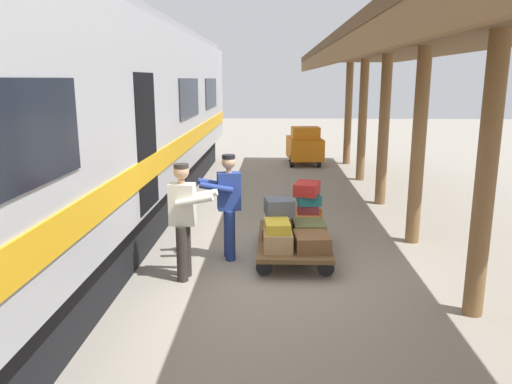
{
  "coord_description": "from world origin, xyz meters",
  "views": [
    {
      "loc": [
        0.34,
        7.29,
        2.86
      ],
      "look_at": [
        0.62,
        -0.28,
        1.15
      ],
      "focal_mm": 35.23,
      "sensor_mm": 36.0,
      "label": 1
    }
  ],
  "objects_px": {
    "suitcase_orange_carryall": "(307,220)",
    "train_car": "(46,134)",
    "suitcase_olive_duffel": "(309,230)",
    "porter_by_door": "(184,217)",
    "suitcase_slate_roller": "(279,207)",
    "suitcase_teal_softside": "(309,199)",
    "porter_in_overalls": "(228,203)",
    "luggage_cart": "(293,240)",
    "suitcase_gray_aluminum": "(277,221)",
    "suitcase_maroon_trunk": "(278,232)",
    "baggage_tug": "(305,146)",
    "suitcase_brown_leather": "(312,242)",
    "suitcase_burgundy_valise": "(308,208)",
    "suitcase_black_hardshell": "(277,221)",
    "suitcase_yellow_case": "(277,226)",
    "suitcase_red_plastic": "(307,188)",
    "suitcase_tan_vintage": "(278,240)"
  },
  "relations": [
    {
      "from": "suitcase_gray_aluminum",
      "to": "suitcase_slate_roller",
      "type": "relative_size",
      "value": 1.22
    },
    {
      "from": "suitcase_slate_roller",
      "to": "suitcase_red_plastic",
      "type": "xyz_separation_m",
      "value": [
        -0.48,
        -0.66,
        0.16
      ]
    },
    {
      "from": "suitcase_black_hardshell",
      "to": "suitcase_red_plastic",
      "type": "bearing_deg",
      "value": -128.99
    },
    {
      "from": "suitcase_brown_leather",
      "to": "suitcase_yellow_case",
      "type": "distance_m",
      "value": 0.57
    },
    {
      "from": "porter_in_overalls",
      "to": "porter_by_door",
      "type": "relative_size",
      "value": 1.0
    },
    {
      "from": "suitcase_orange_carryall",
      "to": "suitcase_yellow_case",
      "type": "xyz_separation_m",
      "value": [
        0.52,
        1.12,
        0.22
      ]
    },
    {
      "from": "baggage_tug",
      "to": "suitcase_teal_softside",
      "type": "bearing_deg",
      "value": 87.14
    },
    {
      "from": "porter_in_overalls",
      "to": "baggage_tug",
      "type": "xyz_separation_m",
      "value": [
        -1.76,
        -9.27,
        -0.3
      ]
    },
    {
      "from": "suitcase_teal_softside",
      "to": "porter_by_door",
      "type": "relative_size",
      "value": 0.29
    },
    {
      "from": "suitcase_tan_vintage",
      "to": "suitcase_brown_leather",
      "type": "distance_m",
      "value": 0.51
    },
    {
      "from": "suitcase_brown_leather",
      "to": "suitcase_maroon_trunk",
      "type": "bearing_deg",
      "value": -48.38
    },
    {
      "from": "suitcase_orange_carryall",
      "to": "suitcase_burgundy_valise",
      "type": "distance_m",
      "value": 0.21
    },
    {
      "from": "suitcase_orange_carryall",
      "to": "porter_in_overalls",
      "type": "distance_m",
      "value": 1.56
    },
    {
      "from": "suitcase_olive_duffel",
      "to": "suitcase_orange_carryall",
      "type": "height_order",
      "value": "suitcase_olive_duffel"
    },
    {
      "from": "suitcase_burgundy_valise",
      "to": "train_car",
      "type": "bearing_deg",
      "value": 16.78
    },
    {
      "from": "suitcase_olive_duffel",
      "to": "porter_in_overalls",
      "type": "bearing_deg",
      "value": 5.61
    },
    {
      "from": "suitcase_red_plastic",
      "to": "baggage_tug",
      "type": "xyz_separation_m",
      "value": [
        -0.46,
        -8.54,
        -0.39
      ]
    },
    {
      "from": "suitcase_tan_vintage",
      "to": "suitcase_brown_leather",
      "type": "xyz_separation_m",
      "value": [
        -0.51,
        0.0,
        -0.02
      ]
    },
    {
      "from": "porter_by_door",
      "to": "suitcase_slate_roller",
      "type": "bearing_deg",
      "value": -145.41
    },
    {
      "from": "suitcase_orange_carryall",
      "to": "suitcase_yellow_case",
      "type": "distance_m",
      "value": 1.26
    },
    {
      "from": "suitcase_orange_carryall",
      "to": "suitcase_black_hardshell",
      "type": "height_order",
      "value": "suitcase_black_hardshell"
    },
    {
      "from": "train_car",
      "to": "porter_by_door",
      "type": "relative_size",
      "value": 12.78
    },
    {
      "from": "suitcase_olive_duffel",
      "to": "suitcase_teal_softside",
      "type": "bearing_deg",
      "value": -92.02
    },
    {
      "from": "suitcase_gray_aluminum",
      "to": "suitcase_teal_softside",
      "type": "relative_size",
      "value": 1.1
    },
    {
      "from": "suitcase_maroon_trunk",
      "to": "suitcase_brown_leather",
      "type": "distance_m",
      "value": 0.77
    },
    {
      "from": "porter_in_overalls",
      "to": "suitcase_tan_vintage",
      "type": "bearing_deg",
      "value": 150.68
    },
    {
      "from": "suitcase_gray_aluminum",
      "to": "porter_by_door",
      "type": "distance_m",
      "value": 2.13
    },
    {
      "from": "suitcase_olive_duffel",
      "to": "suitcase_gray_aluminum",
      "type": "bearing_deg",
      "value": -48.38
    },
    {
      "from": "suitcase_maroon_trunk",
      "to": "suitcase_orange_carryall",
      "type": "xyz_separation_m",
      "value": [
        -0.51,
        -0.58,
        0.04
      ]
    },
    {
      "from": "suitcase_brown_leather",
      "to": "suitcase_slate_roller",
      "type": "distance_m",
      "value": 0.83
    },
    {
      "from": "suitcase_orange_carryall",
      "to": "suitcase_black_hardshell",
      "type": "relative_size",
      "value": 1.35
    },
    {
      "from": "suitcase_black_hardshell",
      "to": "porter_by_door",
      "type": "distance_m",
      "value": 1.67
    },
    {
      "from": "luggage_cart",
      "to": "suitcase_gray_aluminum",
      "type": "relative_size",
      "value": 3.93
    },
    {
      "from": "porter_by_door",
      "to": "baggage_tug",
      "type": "relative_size",
      "value": 0.95
    },
    {
      "from": "suitcase_red_plastic",
      "to": "suitcase_burgundy_valise",
      "type": "bearing_deg",
      "value": -150.08
    },
    {
      "from": "suitcase_olive_duffel",
      "to": "suitcase_burgundy_valise",
      "type": "xyz_separation_m",
      "value": [
        -0.01,
        -0.61,
        0.21
      ]
    },
    {
      "from": "suitcase_yellow_case",
      "to": "suitcase_red_plastic",
      "type": "bearing_deg",
      "value": -114.04
    },
    {
      "from": "suitcase_gray_aluminum",
      "to": "baggage_tug",
      "type": "bearing_deg",
      "value": -96.4
    },
    {
      "from": "train_car",
      "to": "suitcase_black_hardshell",
      "type": "distance_m",
      "value": 3.75
    },
    {
      "from": "suitcase_slate_roller",
      "to": "porter_by_door",
      "type": "relative_size",
      "value": 0.26
    },
    {
      "from": "suitcase_tan_vintage",
      "to": "suitcase_teal_softside",
      "type": "bearing_deg",
      "value": -113.99
    },
    {
      "from": "suitcase_gray_aluminum",
      "to": "suitcase_burgundy_valise",
      "type": "bearing_deg",
      "value": -175.99
    },
    {
      "from": "suitcase_maroon_trunk",
      "to": "baggage_tug",
      "type": "relative_size",
      "value": 0.27
    },
    {
      "from": "suitcase_teal_softside",
      "to": "porter_in_overalls",
      "type": "bearing_deg",
      "value": 29.48
    },
    {
      "from": "train_car",
      "to": "suitcase_burgundy_valise",
      "type": "bearing_deg",
      "value": -163.22
    },
    {
      "from": "suitcase_brown_leather",
      "to": "porter_in_overalls",
      "type": "bearing_deg",
      "value": -18.88
    },
    {
      "from": "porter_in_overalls",
      "to": "baggage_tug",
      "type": "bearing_deg",
      "value": -100.75
    },
    {
      "from": "suitcase_orange_carryall",
      "to": "train_car",
      "type": "bearing_deg",
      "value": 16.33
    },
    {
      "from": "suitcase_teal_softside",
      "to": "suitcase_red_plastic",
      "type": "bearing_deg",
      "value": 34.88
    },
    {
      "from": "suitcase_orange_carryall",
      "to": "porter_in_overalls",
      "type": "bearing_deg",
      "value": 28.3
    }
  ]
}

